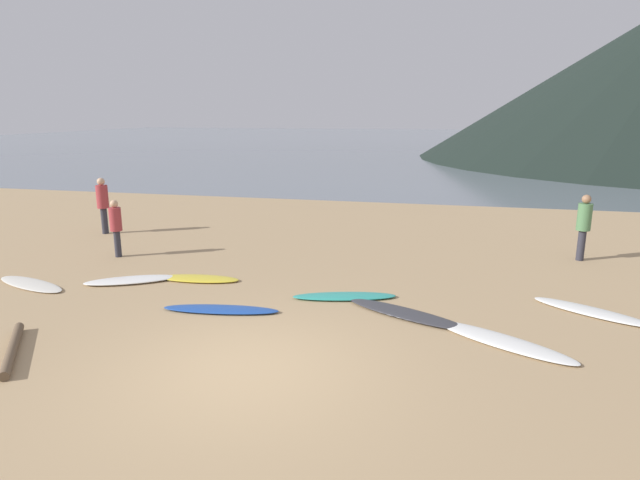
% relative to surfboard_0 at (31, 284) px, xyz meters
% --- Properties ---
extents(ground_plane, '(120.00, 120.00, 0.20)m').
position_rel_surfboard_0_xyz_m(ground_plane, '(6.15, 7.29, -0.13)').
color(ground_plane, tan).
rests_on(ground_plane, ground).
extents(ocean_water, '(140.00, 100.00, 0.01)m').
position_rel_surfboard_0_xyz_m(ocean_water, '(6.15, 62.98, -0.03)').
color(ocean_water, slate).
rests_on(ocean_water, ground).
extents(surfboard_0, '(2.21, 1.21, 0.07)m').
position_rel_surfboard_0_xyz_m(surfboard_0, '(0.00, 0.00, 0.00)').
color(surfboard_0, silver).
rests_on(surfboard_0, ground).
extents(surfboard_1, '(2.06, 1.48, 0.10)m').
position_rel_surfboard_0_xyz_m(surfboard_1, '(2.05, 0.73, 0.02)').
color(surfboard_1, white).
rests_on(surfboard_1, ground).
extents(surfboard_2, '(1.97, 0.75, 0.08)m').
position_rel_surfboard_0_xyz_m(surfboard_2, '(3.49, 1.22, 0.01)').
color(surfboard_2, yellow).
rests_on(surfboard_2, ground).
extents(surfboard_3, '(2.33, 0.78, 0.08)m').
position_rel_surfboard_0_xyz_m(surfboard_3, '(4.80, -0.52, 0.01)').
color(surfboard_3, '#1E479E').
rests_on(surfboard_3, ground).
extents(surfboard_4, '(2.22, 1.05, 0.08)m').
position_rel_surfboard_0_xyz_m(surfboard_4, '(7.01, 0.78, 0.01)').
color(surfboard_4, teal).
rests_on(surfboard_4, ground).
extents(surfboard_5, '(2.53, 1.60, 0.09)m').
position_rel_surfboard_0_xyz_m(surfboard_5, '(8.32, 0.08, 0.01)').
color(surfboard_5, '#333338').
rests_on(surfboard_5, ground).
extents(surfboard_6, '(2.46, 1.80, 0.08)m').
position_rel_surfboard_0_xyz_m(surfboard_6, '(10.01, -0.82, 0.01)').
color(surfboard_6, white).
rests_on(surfboard_6, ground).
extents(surfboard_7, '(2.19, 1.64, 0.08)m').
position_rel_surfboard_0_xyz_m(surfboard_7, '(11.82, 1.01, 0.01)').
color(surfboard_7, white).
rests_on(surfboard_7, ground).
extents(person_0, '(0.31, 0.31, 1.54)m').
position_rel_surfboard_0_xyz_m(person_0, '(0.49, 2.62, 0.87)').
color(person_0, '#2D2D38').
rests_on(person_0, ground).
extents(person_1, '(0.35, 0.35, 1.73)m').
position_rel_surfboard_0_xyz_m(person_1, '(12.48, 5.07, 0.99)').
color(person_1, '#2D2D38').
rests_on(person_1, ground).
extents(person_2, '(0.36, 0.36, 1.78)m').
position_rel_surfboard_0_xyz_m(person_2, '(-1.55, 5.03, 1.02)').
color(person_2, '#2D2D38').
rests_on(person_2, ground).
extents(driftwood_log, '(1.32, 1.72, 0.15)m').
position_rel_surfboard_0_xyz_m(driftwood_log, '(2.29, -3.02, 0.04)').
color(driftwood_log, brown).
rests_on(driftwood_log, ground).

